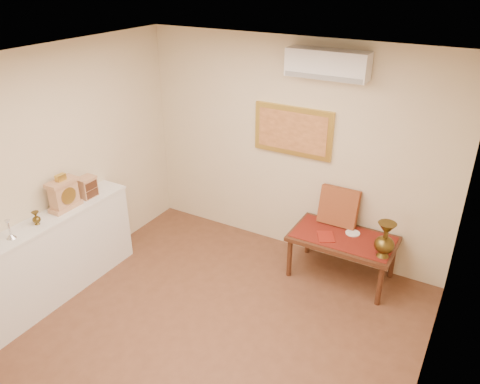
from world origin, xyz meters
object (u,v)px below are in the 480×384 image
Objects in this scene: display_ledge at (56,256)px; mantel_clock at (64,194)px; brass_urn_tall at (386,236)px; low_table at (343,242)px; wooden_chest at (87,187)px.

mantel_clock is (0.00, 0.25, 0.66)m from display_ledge.
brass_urn_tall is 1.21× the size of mantel_clock.
brass_urn_tall is at bearing 24.74° from mantel_clock.
low_table is at bearing 35.10° from display_ledge.
display_ledge is at bearing -151.65° from brass_urn_tall.
mantel_clock reaches higher than low_table.
display_ledge is 3.27m from low_table.
brass_urn_tall is 2.03× the size of wooden_chest.
wooden_chest is at bearing -154.04° from low_table.
brass_urn_tall is at bearing 28.35° from display_ledge.
mantel_clock reaches higher than display_ledge.
wooden_chest is (-3.17, -1.13, 0.30)m from brass_urn_tall.
display_ledge is (-3.17, -1.71, -0.31)m from brass_urn_tall.
mantel_clock is at bearing -148.64° from low_table.
brass_urn_tall is 0.61m from low_table.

